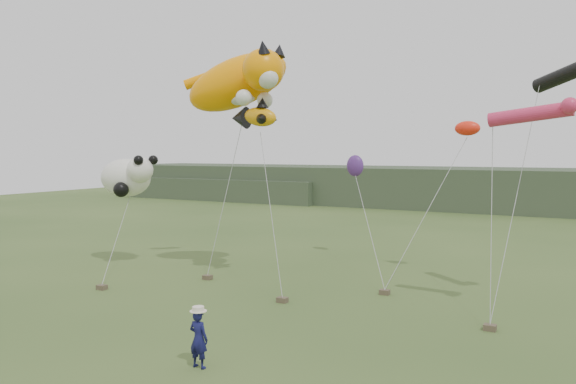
% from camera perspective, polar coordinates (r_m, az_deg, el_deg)
% --- Properties ---
extents(ground, '(120.00, 120.00, 0.00)m').
position_cam_1_polar(ground, '(17.02, -2.93, -15.32)').
color(ground, '#385123').
rests_on(ground, ground).
extents(headland, '(90.00, 13.00, 4.00)m').
position_cam_1_polar(headland, '(59.59, 17.48, 0.32)').
color(headland, '#2D3D28').
rests_on(headland, ground).
extents(festival_attendant, '(0.57, 0.39, 1.54)m').
position_cam_1_polar(festival_attendant, '(15.35, -9.07, -14.52)').
color(festival_attendant, '#121346').
rests_on(festival_attendant, ground).
extents(sandbag_anchors, '(15.27, 5.12, 0.20)m').
position_cam_1_polar(sandbag_anchors, '(22.18, -0.63, -10.42)').
color(sandbag_anchors, brown).
rests_on(sandbag_anchors, ground).
extents(cat_kite, '(6.31, 3.84, 3.69)m').
position_cam_1_polar(cat_kite, '(25.39, -4.65, 11.23)').
color(cat_kite, '#FF9000').
rests_on(cat_kite, ground).
extents(fish_kite, '(2.46, 1.65, 1.28)m').
position_cam_1_polar(fish_kite, '(24.04, -3.62, 7.65)').
color(fish_kite, orange).
rests_on(fish_kite, ground).
extents(tube_kites, '(4.02, 3.70, 2.50)m').
position_cam_1_polar(tube_kites, '(21.49, 25.93, 9.43)').
color(tube_kites, black).
rests_on(tube_kites, ground).
extents(panda_kite, '(3.33, 2.16, 2.07)m').
position_cam_1_polar(panda_kite, '(28.89, -15.98, 1.49)').
color(panda_kite, white).
rests_on(panda_kite, ground).
extents(misc_kites, '(7.25, 3.10, 2.66)m').
position_cam_1_polar(misc_kites, '(28.23, 10.86, 3.98)').
color(misc_kites, '#FC2712').
rests_on(misc_kites, ground).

